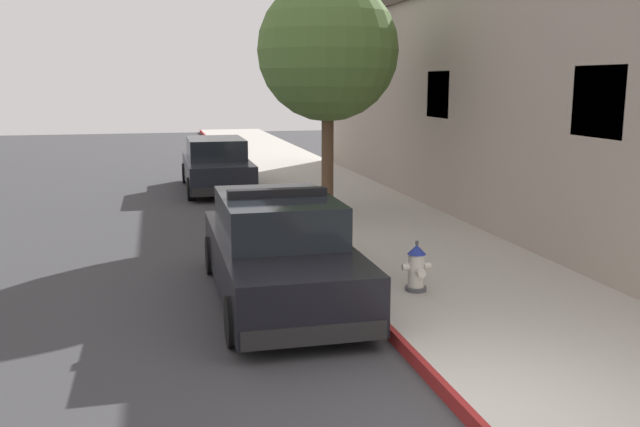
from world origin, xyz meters
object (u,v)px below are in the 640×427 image
(police_cruiser, at_px, (279,251))
(fire_hydrant, at_px, (416,268))
(parked_car_silver_ahead, at_px, (217,166))
(street_tree, at_px, (328,51))

(police_cruiser, distance_m, fire_hydrant, 2.07)
(parked_car_silver_ahead, relative_size, fire_hydrant, 6.37)
(parked_car_silver_ahead, bearing_deg, street_tree, -68.39)
(parked_car_silver_ahead, height_order, street_tree, street_tree)
(parked_car_silver_ahead, distance_m, street_tree, 6.60)
(police_cruiser, height_order, street_tree, street_tree)
(police_cruiser, relative_size, parked_car_silver_ahead, 1.00)
(parked_car_silver_ahead, xyz_separation_m, fire_hydrant, (1.94, -11.58, -0.22))
(parked_car_silver_ahead, relative_size, street_tree, 0.90)
(fire_hydrant, bearing_deg, street_tree, 88.29)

